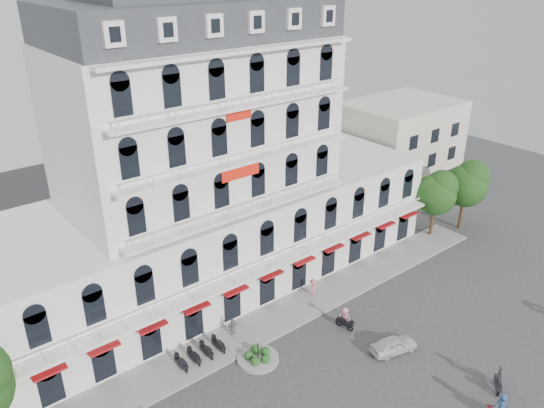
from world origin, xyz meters
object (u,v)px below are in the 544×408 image
(rider_northeast, at_px, (499,378))
(rider_east, at_px, (501,407))
(parked_car, at_px, (394,345))
(rider_center, at_px, (345,318))

(rider_northeast, bearing_deg, rider_east, -3.71)
(parked_car, xyz_separation_m, rider_center, (-0.92, 4.36, 0.40))
(parked_car, height_order, rider_east, rider_east)
(rider_center, bearing_deg, parked_car, -0.56)
(parked_car, height_order, rider_center, rider_center)
(rider_northeast, bearing_deg, rider_center, -109.85)
(rider_east, height_order, rider_center, rider_east)
(parked_car, distance_m, rider_east, 8.77)
(rider_center, bearing_deg, rider_northeast, 4.06)
(rider_east, relative_size, rider_center, 1.09)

